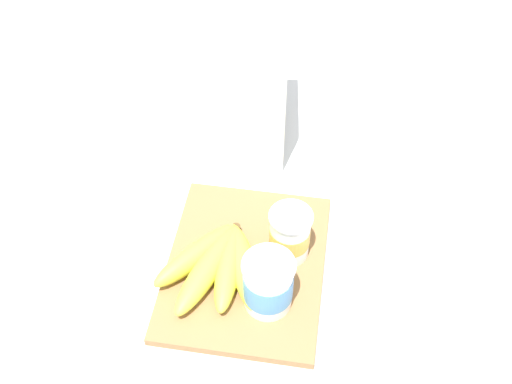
{
  "coord_description": "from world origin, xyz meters",
  "views": [
    {
      "loc": [
        0.53,
        0.1,
        0.8
      ],
      "look_at": [
        -0.1,
        0.0,
        0.07
      ],
      "focal_mm": 43.11,
      "sensor_mm": 36.0,
      "label": 1
    }
  ],
  "objects_px": {
    "cutting_board": "(246,266)",
    "banana_bunch": "(219,264)",
    "cereal_box": "(268,81)",
    "yogurt_cup_back": "(268,284)",
    "yogurt_cup_front": "(290,234)"
  },
  "relations": [
    {
      "from": "cutting_board",
      "to": "banana_bunch",
      "type": "xyz_separation_m",
      "value": [
        0.02,
        -0.04,
        0.03
      ]
    },
    {
      "from": "cutting_board",
      "to": "banana_bunch",
      "type": "relative_size",
      "value": 1.58
    },
    {
      "from": "cutting_board",
      "to": "cereal_box",
      "type": "bearing_deg",
      "value": -178.4
    },
    {
      "from": "yogurt_cup_back",
      "to": "banana_bunch",
      "type": "xyz_separation_m",
      "value": [
        -0.04,
        -0.08,
        -0.03
      ]
    },
    {
      "from": "cereal_box",
      "to": "yogurt_cup_front",
      "type": "xyz_separation_m",
      "value": [
        0.26,
        0.07,
        -0.07
      ]
    },
    {
      "from": "yogurt_cup_front",
      "to": "yogurt_cup_back",
      "type": "distance_m",
      "value": 0.1
    },
    {
      "from": "cutting_board",
      "to": "yogurt_cup_back",
      "type": "relative_size",
      "value": 3.21
    },
    {
      "from": "yogurt_cup_front",
      "to": "banana_bunch",
      "type": "bearing_deg",
      "value": -62.48
    },
    {
      "from": "banana_bunch",
      "to": "cutting_board",
      "type": "bearing_deg",
      "value": 117.95
    },
    {
      "from": "cereal_box",
      "to": "yogurt_cup_front",
      "type": "relative_size",
      "value": 3.01
    },
    {
      "from": "yogurt_cup_front",
      "to": "banana_bunch",
      "type": "height_order",
      "value": "yogurt_cup_front"
    },
    {
      "from": "yogurt_cup_front",
      "to": "banana_bunch",
      "type": "xyz_separation_m",
      "value": [
        0.05,
        -0.1,
        -0.03
      ]
    },
    {
      "from": "cutting_board",
      "to": "yogurt_cup_front",
      "type": "relative_size",
      "value": 3.37
    },
    {
      "from": "banana_bunch",
      "to": "cereal_box",
      "type": "bearing_deg",
      "value": 174.75
    },
    {
      "from": "cutting_board",
      "to": "banana_bunch",
      "type": "distance_m",
      "value": 0.05
    }
  ]
}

